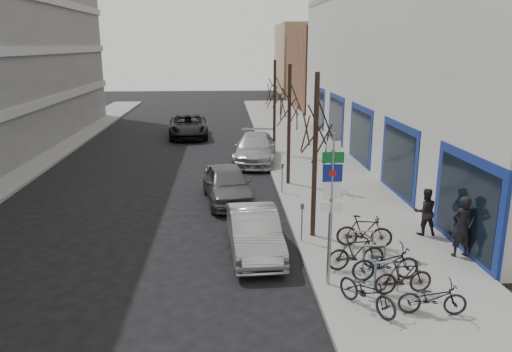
{
  "coord_description": "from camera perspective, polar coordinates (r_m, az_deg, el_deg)",
  "views": [
    {
      "loc": [
        -0.28,
        -11.95,
        6.3
      ],
      "look_at": [
        0.76,
        4.35,
        2.0
      ],
      "focal_mm": 35.0,
      "sensor_mm": 36.0,
      "label": 1
    }
  ],
  "objects": [
    {
      "name": "parked_car_front",
      "position": [
        15.52,
        -0.2,
        -6.41
      ],
      "size": [
        1.71,
        4.3,
        1.39
      ],
      "primitive_type": "imported",
      "rotation": [
        0.0,
        0.0,
        0.06
      ],
      "color": "#97979C",
      "rests_on": "ground"
    },
    {
      "name": "bike_far_curb",
      "position": [
        12.67,
        19.55,
        -12.71
      ],
      "size": [
        1.64,
        0.68,
        0.97
      ],
      "primitive_type": "imported",
      "rotation": [
        0.0,
        0.0,
        1.45
      ],
      "color": "black",
      "rests_on": "sidewalk_east"
    },
    {
      "name": "tan_building_far",
      "position": [
        68.37,
        8.19,
        13.09
      ],
      "size": [
        13.0,
        12.0,
        9.0
      ],
      "primitive_type": "cube",
      "color": "#937A5B",
      "rests_on": "ground"
    },
    {
      "name": "bike_near_right",
      "position": [
        13.4,
        16.51,
        -10.96
      ],
      "size": [
        1.59,
        0.6,
        0.94
      ],
      "primitive_type": "imported",
      "rotation": [
        0.0,
        0.0,
        1.66
      ],
      "color": "black",
      "rests_on": "sidewalk_east"
    },
    {
      "name": "brick_building_far",
      "position": [
        53.67,
        10.92,
        12.03
      ],
      "size": [
        12.0,
        14.0,
        8.0
      ],
      "primitive_type": "cube",
      "color": "brown",
      "rests_on": "ground"
    },
    {
      "name": "tree_far",
      "position": [
        28.68,
        2.16,
        10.35
      ],
      "size": [
        1.8,
        1.8,
        5.5
      ],
      "color": "black",
      "rests_on": "ground"
    },
    {
      "name": "pedestrian_far",
      "position": [
        17.5,
        18.75,
        -3.84
      ],
      "size": [
        0.6,
        0.41,
        1.61
      ],
      "primitive_type": "imported",
      "rotation": [
        0.0,
        0.0,
        3.12
      ],
      "color": "black",
      "rests_on": "sidewalk_east"
    },
    {
      "name": "bike_mid_curb",
      "position": [
        13.97,
        14.61,
        -9.3
      ],
      "size": [
        1.9,
        0.67,
        1.14
      ],
      "primitive_type": "imported",
      "rotation": [
        0.0,
        0.0,
        1.63
      ],
      "color": "black",
      "rests_on": "sidewalk_east"
    },
    {
      "name": "bike_mid_inner",
      "position": [
        14.43,
        11.37,
        -8.54
      ],
      "size": [
        1.74,
        0.69,
        1.03
      ],
      "primitive_type": "imported",
      "rotation": [
        0.0,
        0.0,
        1.68
      ],
      "color": "black",
      "rests_on": "sidewalk_east"
    },
    {
      "name": "bike_near_left",
      "position": [
        12.44,
        12.63,
        -12.43
      ],
      "size": [
        1.39,
        1.78,
        1.08
      ],
      "primitive_type": "imported",
      "rotation": [
        0.0,
        0.0,
        0.56
      ],
      "color": "black",
      "rests_on": "sidewalk_east"
    },
    {
      "name": "bike_rack",
      "position": [
        14.35,
        13.34,
        -8.82
      ],
      "size": [
        0.66,
        2.26,
        0.83
      ],
      "color": "gray",
      "rests_on": "sidewalk_east"
    },
    {
      "name": "highway_sign_pole",
      "position": [
        12.82,
        8.6,
        -2.86
      ],
      "size": [
        0.55,
        0.1,
        4.2
      ],
      "color": "gray",
      "rests_on": "ground"
    },
    {
      "name": "parked_car_back",
      "position": [
        27.48,
        -0.08,
        3.16
      ],
      "size": [
        2.81,
        5.6,
        1.56
      ],
      "primitive_type": "imported",
      "rotation": [
        0.0,
        0.0,
        -0.12
      ],
      "color": "#A6A6AB",
      "rests_on": "ground"
    },
    {
      "name": "ground",
      "position": [
        13.51,
        -2.1,
        -13.06
      ],
      "size": [
        120.0,
        120.0,
        0.0
      ],
      "primitive_type": "plane",
      "color": "black",
      "rests_on": "ground"
    },
    {
      "name": "tree_mid",
      "position": [
        22.24,
        3.85,
        9.05
      ],
      "size": [
        1.8,
        1.8,
        5.5
      ],
      "color": "black",
      "rests_on": "ground"
    },
    {
      "name": "lane_car",
      "position": [
        35.55,
        -7.75,
        5.69
      ],
      "size": [
        3.03,
        5.83,
        1.57
      ],
      "primitive_type": "imported",
      "rotation": [
        0.0,
        0.0,
        0.08
      ],
      "color": "black",
      "rests_on": "ground"
    },
    {
      "name": "tree_near",
      "position": [
        15.86,
        6.89,
        6.69
      ],
      "size": [
        1.8,
        1.8,
        5.5
      ],
      "color": "black",
      "rests_on": "ground"
    },
    {
      "name": "parked_car_mid",
      "position": [
        20.58,
        -3.3,
        -0.91
      ],
      "size": [
        2.36,
        4.63,
        1.51
      ],
      "primitive_type": "imported",
      "rotation": [
        0.0,
        0.0,
        0.14
      ],
      "color": "#545459",
      "rests_on": "ground"
    },
    {
      "name": "bike_far_inner",
      "position": [
        15.99,
        12.29,
        -6.17
      ],
      "size": [
        1.82,
        0.85,
        1.06
      ],
      "primitive_type": "imported",
      "rotation": [
        0.0,
        0.0,
        1.38
      ],
      "color": "black",
      "rests_on": "sidewalk_east"
    },
    {
      "name": "meter_mid",
      "position": [
        21.28,
        3.02,
        0.08
      ],
      "size": [
        0.1,
        0.08,
        1.27
      ],
      "color": "gray",
      "rests_on": "sidewalk_east"
    },
    {
      "name": "pedestrian_near",
      "position": [
        16.07,
        22.45,
        -5.35
      ],
      "size": [
        0.73,
        0.52,
        1.87
      ],
      "primitive_type": "imported",
      "rotation": [
        0.0,
        0.0,
        3.25
      ],
      "color": "black",
      "rests_on": "sidewalk_east"
    },
    {
      "name": "meter_back",
      "position": [
        26.61,
        1.66,
        3.07
      ],
      "size": [
        0.1,
        0.08,
        1.27
      ],
      "color": "gray",
      "rests_on": "sidewalk_east"
    },
    {
      "name": "sidewalk_east",
      "position": [
        23.31,
        8.32,
        -0.9
      ],
      "size": [
        5.0,
        70.0,
        0.15
      ],
      "primitive_type": "cube",
      "color": "slate",
      "rests_on": "ground"
    },
    {
      "name": "meter_front",
      "position": [
        16.07,
        5.28,
        -4.89
      ],
      "size": [
        0.1,
        0.08,
        1.27
      ],
      "color": "gray",
      "rests_on": "sidewalk_east"
    }
  ]
}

